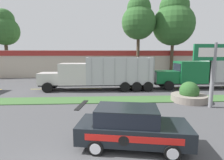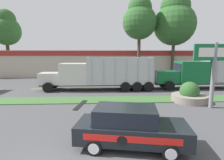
% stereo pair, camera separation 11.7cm
% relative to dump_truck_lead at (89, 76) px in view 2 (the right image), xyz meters
% --- Properties ---
extents(grass_verge, '(120.00, 2.13, 0.06)m').
position_rel_dump_truck_lead_xyz_m(grass_verge, '(0.18, -4.35, -1.51)').
color(grass_verge, '#3D6633').
rests_on(grass_verge, ground_plane).
extents(centre_line_3, '(2.40, 0.14, 0.01)m').
position_rel_dump_truck_lead_xyz_m(centre_line_3, '(-5.21, 0.71, -1.53)').
color(centre_line_3, yellow).
rests_on(centre_line_3, ground_plane).
extents(centre_line_4, '(2.40, 0.14, 0.01)m').
position_rel_dump_truck_lead_xyz_m(centre_line_4, '(0.19, 0.71, -1.53)').
color(centre_line_4, yellow).
rests_on(centre_line_4, ground_plane).
extents(centre_line_5, '(2.40, 0.14, 0.01)m').
position_rel_dump_truck_lead_xyz_m(centre_line_5, '(5.59, 0.71, -1.53)').
color(centre_line_5, yellow).
rests_on(centre_line_5, ground_plane).
extents(centre_line_6, '(2.40, 0.14, 0.01)m').
position_rel_dump_truck_lead_xyz_m(centre_line_6, '(10.99, 0.71, -1.53)').
color(centre_line_6, yellow).
rests_on(centre_line_6, ground_plane).
extents(dump_truck_lead, '(11.90, 2.64, 3.48)m').
position_rel_dump_truck_lead_xyz_m(dump_truck_lead, '(0.00, 0.00, 0.00)').
color(dump_truck_lead, black).
rests_on(dump_truck_lead, ground_plane).
extents(dump_truck_trail, '(12.64, 2.57, 3.31)m').
position_rel_dump_truck_lead_xyz_m(dump_truck_trail, '(12.49, 0.26, 0.02)').
color(dump_truck_trail, black).
rests_on(dump_truck_trail, ground_plane).
extents(rally_car, '(4.73, 2.51, 1.71)m').
position_rel_dump_truck_lead_xyz_m(rally_car, '(2.64, -11.75, -0.68)').
color(rally_car, black).
rests_on(rally_car, ground_plane).
extents(store_sign_post, '(2.99, 0.28, 4.58)m').
position_rel_dump_truck_lead_xyz_m(store_sign_post, '(9.23, -6.75, 1.76)').
color(store_sign_post, gray).
rests_on(store_sign_post, ground_plane).
extents(stone_planter, '(2.78, 2.78, 1.62)m').
position_rel_dump_truck_lead_xyz_m(stone_planter, '(8.46, -5.09, -0.99)').
color(stone_planter, gray).
rests_on(stone_planter, ground_plane).
extents(store_building_backdrop, '(39.40, 12.10, 4.40)m').
position_rel_dump_truck_lead_xyz_m(store_building_backdrop, '(0.27, 15.99, 0.67)').
color(store_building_backdrop, '#BCB29E').
rests_on(store_building_backdrop, ground_plane).
extents(tree_behind_left, '(5.16, 5.16, 12.46)m').
position_rel_dump_truck_lead_xyz_m(tree_behind_left, '(7.06, 8.78, 7.53)').
color(tree_behind_left, '#473828').
rests_on(tree_behind_left, ground_plane).
extents(tree_behind_centre, '(4.79, 4.79, 11.29)m').
position_rel_dump_truck_lead_xyz_m(tree_behind_centre, '(-14.93, 12.80, 6.59)').
color(tree_behind_centre, '#473828').
rests_on(tree_behind_centre, ground_plane).
extents(tree_behind_far_right, '(6.49, 6.49, 13.26)m').
position_rel_dump_truck_lead_xyz_m(tree_behind_far_right, '(12.73, 9.39, 7.49)').
color(tree_behind_far_right, '#473828').
rests_on(tree_behind_far_right, ground_plane).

